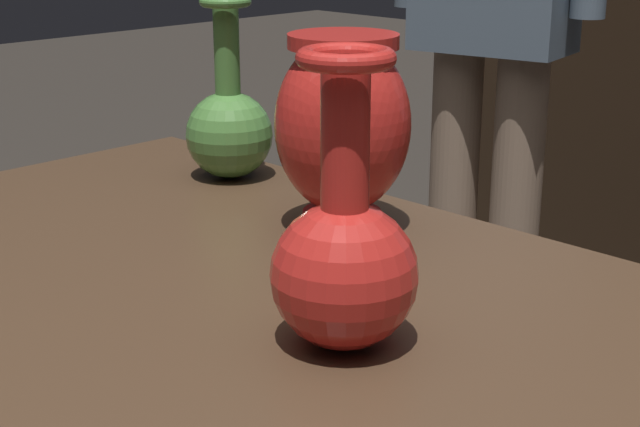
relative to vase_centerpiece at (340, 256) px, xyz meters
The scene contains 3 objects.
vase_centerpiece is the anchor object (origin of this frame).
vase_tall_behind 0.28m from the vase_centerpiece, 133.28° to the left, with size 0.14×0.14×0.20m.
vase_left_accent 0.49m from the vase_centerpiece, 149.71° to the left, with size 0.11×0.11×0.22m.
Camera 1 is at (0.51, -0.49, 1.12)m, focal length 54.26 mm.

